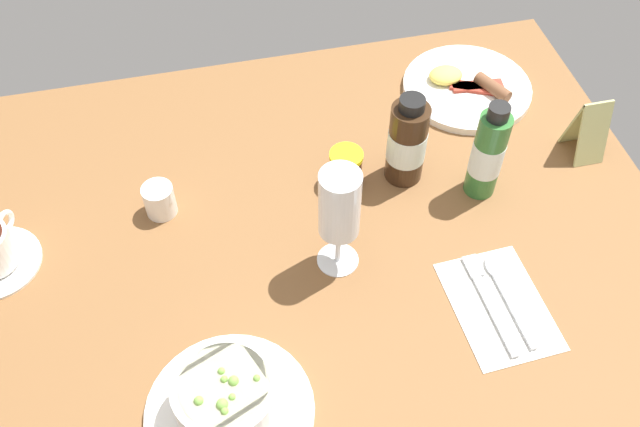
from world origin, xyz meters
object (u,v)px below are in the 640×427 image
object	(u,v)px
breakfast_plate	(466,87)
creamer_jug	(160,200)
porridge_bowl	(227,401)
sauce_bottle_brown	(407,142)
jam_jar	(346,168)
menu_card	(589,128)
sauce_bottle_green	(488,154)
cutlery_setting	(498,302)
wine_glass	(339,208)

from	to	relation	value
breakfast_plate	creamer_jug	bearing A→B (deg)	-164.16
porridge_bowl	breakfast_plate	world-z (taller)	porridge_bowl
creamer_jug	porridge_bowl	bearing A→B (deg)	-81.21
sauce_bottle_brown	jam_jar	bearing A→B (deg)	175.82
jam_jar	breakfast_plate	xyz separation A→B (cm)	(26.15, 15.89, -2.18)
creamer_jug	sauce_bottle_brown	world-z (taller)	sauce_bottle_brown
jam_jar	menu_card	bearing A→B (deg)	-3.57
jam_jar	sauce_bottle_brown	bearing A→B (deg)	-4.18
creamer_jug	sauce_bottle_green	bearing A→B (deg)	-7.67
sauce_bottle_green	menu_card	xyz separation A→B (cm)	(19.16, 3.83, -2.48)
cutlery_setting	breakfast_plate	xyz separation A→B (cm)	(11.13, 42.61, 0.69)
sauce_bottle_brown	sauce_bottle_green	bearing A→B (deg)	-27.55
cutlery_setting	jam_jar	size ratio (longest dim) A/B	2.96
cutlery_setting	breakfast_plate	distance (cm)	44.05
cutlery_setting	menu_card	world-z (taller)	menu_card
creamer_jug	menu_card	bearing A→B (deg)	-2.31
porridge_bowl	sauce_bottle_brown	size ratio (longest dim) A/B	1.32
jam_jar	sauce_bottle_brown	world-z (taller)	sauce_bottle_brown
jam_jar	menu_card	world-z (taller)	menu_card
creamer_jug	breakfast_plate	xyz separation A→B (cm)	(54.95, 15.60, -1.73)
menu_card	breakfast_plate	bearing A→B (deg)	125.42
menu_card	cutlery_setting	bearing A→B (deg)	-134.88
menu_card	jam_jar	bearing A→B (deg)	176.43
cutlery_setting	breakfast_plate	world-z (taller)	breakfast_plate
cutlery_setting	creamer_jug	bearing A→B (deg)	148.35
wine_glass	menu_card	bearing A→B (deg)	15.48
creamer_jug	wine_glass	distance (cm)	29.70
creamer_jug	sauce_bottle_brown	size ratio (longest dim) A/B	0.36
menu_card	sauce_bottle_brown	bearing A→B (deg)	176.63
cutlery_setting	sauce_bottle_brown	bearing A→B (deg)	102.37
cutlery_setting	menu_card	size ratio (longest dim) A/B	1.69
porridge_bowl	jam_jar	distance (cm)	41.54
creamer_jug	sauce_bottle_green	xyz separation A→B (cm)	(48.83, -6.57, 5.16)
jam_jar	menu_card	size ratio (longest dim) A/B	0.57
sauce_bottle_green	creamer_jug	bearing A→B (deg)	172.33
porridge_bowl	breakfast_plate	xyz separation A→B (cm)	(49.61, 50.16, -2.98)
wine_glass	cutlery_setting	bearing A→B (deg)	-31.26
porridge_bowl	sauce_bottle_brown	bearing A→B (deg)	45.71
jam_jar	sauce_bottle_green	world-z (taller)	sauce_bottle_green
porridge_bowl	cutlery_setting	xyz separation A→B (cm)	(38.48, 7.55, -3.67)
wine_glass	breakfast_plate	bearing A→B (deg)	44.55
porridge_bowl	jam_jar	xyz separation A→B (cm)	(23.46, 34.27, -0.80)
sauce_bottle_green	menu_card	world-z (taller)	sauce_bottle_green
porridge_bowl	wine_glass	xyz separation A→B (cm)	(18.59, 19.62, 8.03)
porridge_bowl	sauce_bottle_brown	xyz separation A→B (cm)	(32.77, 33.59, 3.33)
porridge_bowl	menu_card	world-z (taller)	menu_card
sauce_bottle_brown	sauce_bottle_green	size ratio (longest dim) A/B	0.92
sauce_bottle_green	sauce_bottle_brown	bearing A→B (deg)	152.45
jam_jar	menu_card	distance (cm)	39.34
creamer_jug	jam_jar	size ratio (longest dim) A/B	0.93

